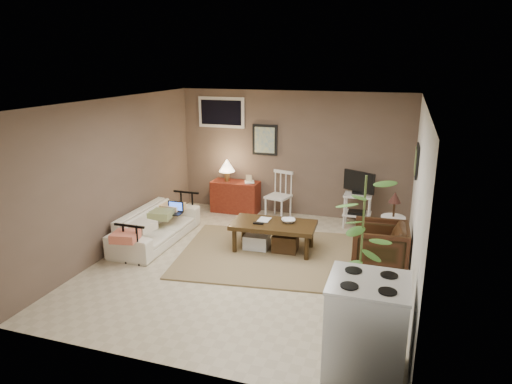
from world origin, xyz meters
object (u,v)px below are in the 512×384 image
(sofa, at_px, (156,221))
(armchair, at_px, (380,245))
(potted_plant, at_px, (362,240))
(side_table, at_px, (393,216))
(coffee_table, at_px, (273,234))
(tv_stand, at_px, (358,198))
(spindle_chair, at_px, (279,197))
(red_console, at_px, (235,194))
(stove, at_px, (366,327))

(sofa, relative_size, armchair, 2.43)
(sofa, bearing_deg, armchair, -89.57)
(potted_plant, bearing_deg, armchair, 81.88)
(potted_plant, bearing_deg, side_table, 80.52)
(coffee_table, bearing_deg, tv_stand, 53.05)
(spindle_chair, height_order, armchair, spindle_chair)
(red_console, distance_m, tv_stand, 2.44)
(stove, bearing_deg, coffee_table, 123.12)
(sofa, relative_size, side_table, 1.88)
(armchair, bearing_deg, side_table, 165.38)
(tv_stand, height_order, side_table, tv_stand)
(spindle_chair, bearing_deg, armchair, -41.59)
(coffee_table, xyz_separation_m, spindle_chair, (-0.34, 1.57, 0.15))
(sofa, height_order, armchair, armchair)
(red_console, relative_size, stove, 1.10)
(coffee_table, relative_size, side_table, 1.35)
(red_console, distance_m, stove, 5.13)
(potted_plant, bearing_deg, red_console, 132.08)
(tv_stand, relative_size, stove, 1.06)
(red_console, distance_m, spindle_chair, 0.94)
(potted_plant, height_order, stove, potted_plant)
(armchair, height_order, stove, stove)
(tv_stand, bearing_deg, stove, -82.96)
(red_console, xyz_separation_m, potted_plant, (2.75, -3.05, 0.54))
(spindle_chair, height_order, stove, stove)
(coffee_table, relative_size, tv_stand, 1.30)
(red_console, relative_size, tv_stand, 1.04)
(coffee_table, distance_m, potted_plant, 2.13)
(armchair, bearing_deg, stove, -2.71)
(tv_stand, xyz_separation_m, side_table, (0.64, -1.03, 0.07))
(coffee_table, height_order, side_table, side_table)
(red_console, bearing_deg, side_table, -20.59)
(spindle_chair, distance_m, armchair, 2.66)
(red_console, height_order, stove, red_console)
(coffee_table, distance_m, spindle_chair, 1.61)
(tv_stand, distance_m, stove, 4.11)
(spindle_chair, relative_size, stove, 0.92)
(coffee_table, relative_size, potted_plant, 0.79)
(red_console, xyz_separation_m, spindle_chair, (0.94, -0.09, 0.05))
(tv_stand, bearing_deg, side_table, -57.91)
(side_table, relative_size, potted_plant, 0.58)
(side_table, xyz_separation_m, potted_plant, (-0.32, -1.90, 0.29))
(sofa, bearing_deg, red_console, -20.24)
(spindle_chair, distance_m, potted_plant, 3.50)
(coffee_table, distance_m, armchair, 1.67)
(spindle_chair, bearing_deg, red_console, 174.35)
(tv_stand, distance_m, armchair, 1.81)
(armchair, bearing_deg, sofa, -92.44)
(sofa, height_order, potted_plant, potted_plant)
(coffee_table, xyz_separation_m, side_table, (1.80, 0.51, 0.34))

